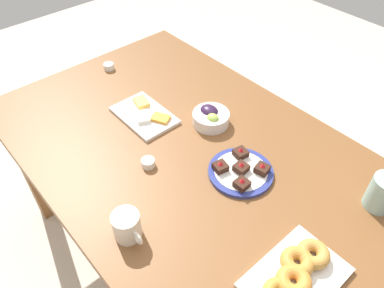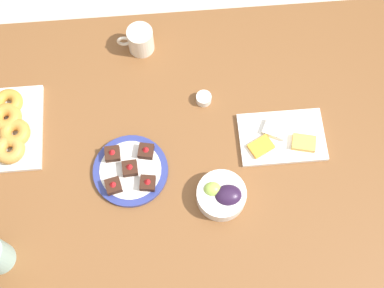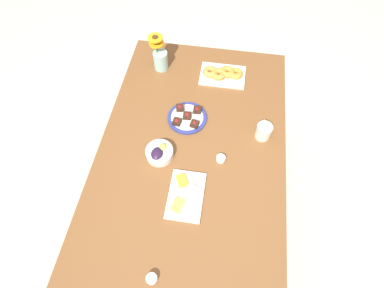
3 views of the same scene
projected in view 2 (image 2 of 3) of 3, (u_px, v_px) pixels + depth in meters
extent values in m
plane|color=beige|center=(192.00, 210.00, 2.31)|extent=(6.00, 6.00, 0.00)
cube|color=brown|center=(192.00, 151.00, 1.64)|extent=(1.60, 1.00, 0.04)
cube|color=brown|center=(360.00, 73.00, 2.16)|extent=(0.07, 0.07, 0.70)
cube|color=brown|center=(3.00, 100.00, 2.12)|extent=(0.07, 0.07, 0.70)
cylinder|color=silver|center=(141.00, 40.00, 1.71)|extent=(0.08, 0.08, 0.09)
cylinder|color=brown|center=(140.00, 33.00, 1.68)|extent=(0.07, 0.07, 0.00)
torus|color=silver|center=(124.00, 41.00, 1.71)|extent=(0.05, 0.01, 0.05)
cylinder|color=white|center=(221.00, 195.00, 1.54)|extent=(0.14, 0.14, 0.05)
ellipsoid|color=#2D1938|center=(228.00, 195.00, 1.52)|extent=(0.08, 0.06, 0.04)
ellipsoid|color=#9EC14C|center=(212.00, 189.00, 1.53)|extent=(0.05, 0.04, 0.04)
cube|color=white|center=(282.00, 137.00, 1.63)|extent=(0.26, 0.17, 0.01)
cube|color=#EFB74C|center=(304.00, 143.00, 1.61)|extent=(0.08, 0.06, 0.02)
cube|color=white|center=(275.00, 130.00, 1.62)|extent=(0.08, 0.08, 0.02)
cube|color=orange|center=(261.00, 146.00, 1.61)|extent=(0.09, 0.08, 0.01)
cube|color=white|center=(11.00, 129.00, 1.64)|extent=(0.19, 0.28, 0.01)
torus|color=gold|center=(8.00, 102.00, 1.65)|extent=(0.11, 0.11, 0.03)
torus|color=orange|center=(6.00, 118.00, 1.63)|extent=(0.10, 0.10, 0.04)
torus|color=#CB8837|center=(15.00, 133.00, 1.61)|extent=(0.12, 0.12, 0.04)
torus|color=#C88D3F|center=(10.00, 149.00, 1.59)|extent=(0.12, 0.12, 0.04)
cylinder|color=white|center=(204.00, 99.00, 1.67)|extent=(0.05, 0.05, 0.03)
cylinder|color=maroon|center=(204.00, 97.00, 1.66)|extent=(0.04, 0.04, 0.01)
cylinder|color=navy|center=(131.00, 171.00, 1.59)|extent=(0.22, 0.22, 0.01)
cylinder|color=white|center=(131.00, 170.00, 1.59)|extent=(0.18, 0.18, 0.01)
cube|color=#381E14|center=(148.00, 183.00, 1.56)|extent=(0.05, 0.05, 0.02)
cone|color=red|center=(147.00, 181.00, 1.54)|extent=(0.02, 0.02, 0.01)
cube|color=#381E14|center=(113.00, 186.00, 1.55)|extent=(0.05, 0.05, 0.02)
cone|color=red|center=(112.00, 184.00, 1.53)|extent=(0.02, 0.02, 0.01)
cube|color=#381E14|center=(146.00, 151.00, 1.59)|extent=(0.05, 0.05, 0.02)
cone|color=red|center=(145.00, 149.00, 1.57)|extent=(0.02, 0.02, 0.01)
cube|color=#381E14|center=(112.00, 154.00, 1.59)|extent=(0.05, 0.05, 0.02)
cone|color=red|center=(112.00, 152.00, 1.57)|extent=(0.02, 0.02, 0.01)
cube|color=#381E14|center=(130.00, 168.00, 1.57)|extent=(0.05, 0.05, 0.02)
cone|color=red|center=(129.00, 166.00, 1.55)|extent=(0.02, 0.02, 0.01)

